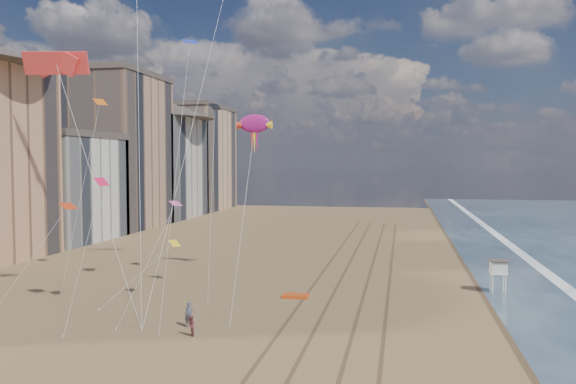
# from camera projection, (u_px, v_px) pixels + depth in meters

# --- Properties ---
(wet_sand) EXTENTS (260.00, 260.00, 0.00)m
(wet_sand) POSITION_uv_depth(u_px,v_px,m) (509.00, 274.00, 61.63)
(wet_sand) COLOR #42301E
(wet_sand) RESTS_ON ground
(foam) EXTENTS (260.00, 260.00, 0.00)m
(foam) POSITION_uv_depth(u_px,v_px,m) (550.00, 275.00, 60.79)
(foam) COLOR white
(foam) RESTS_ON ground
(tracks) EXTENTS (7.68, 120.00, 0.01)m
(tracks) POSITION_uv_depth(u_px,v_px,m) (351.00, 287.00, 55.11)
(tracks) COLOR brown
(tracks) RESTS_ON ground
(buildings) EXTENTS (34.72, 131.35, 29.00)m
(buildings) POSITION_uv_depth(u_px,v_px,m) (95.00, 155.00, 98.83)
(buildings) COLOR #C6B284
(buildings) RESTS_ON ground
(lifeguard_stand) EXTENTS (1.72, 1.72, 3.10)m
(lifeguard_stand) POSITION_uv_depth(u_px,v_px,m) (498.00, 267.00, 52.56)
(lifeguard_stand) COLOR silver
(lifeguard_stand) RESTS_ON ground
(grounded_kite) EXTENTS (2.41, 1.58, 0.27)m
(grounded_kite) POSITION_uv_depth(u_px,v_px,m) (296.00, 296.00, 50.83)
(grounded_kite) COLOR #D64712
(grounded_kite) RESTS_ON ground
(show_kite) EXTENTS (3.86, 9.76, 24.42)m
(show_kite) POSITION_uv_depth(u_px,v_px,m) (254.00, 124.00, 59.67)
(show_kite) COLOR #951669
(show_kite) RESTS_ON ground
(kite_flyer_a) EXTENTS (0.71, 0.49, 1.89)m
(kite_flyer_a) POSITION_uv_depth(u_px,v_px,m) (189.00, 315.00, 41.58)
(kite_flyer_a) COLOR #4E5165
(kite_flyer_a) RESTS_ON ground
(kite_flyer_b) EXTENTS (0.90, 0.93, 1.51)m
(kite_flyer_b) POSITION_uv_depth(u_px,v_px,m) (191.00, 326.00, 39.33)
(kite_flyer_b) COLOR #924A4B
(kite_flyer_b) RESTS_ON ground
(small_kites) EXTENTS (14.43, 13.60, 19.23)m
(small_kites) POSITION_uv_depth(u_px,v_px,m) (144.00, 142.00, 51.19)
(small_kites) COLOR #DE5A12
(small_kites) RESTS_ON ground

